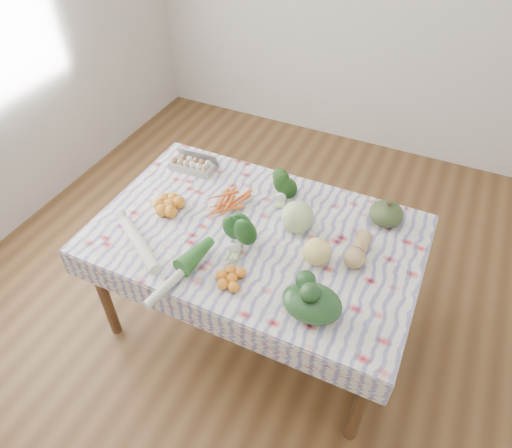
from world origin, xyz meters
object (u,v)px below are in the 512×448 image
at_px(cabbage, 297,217).
at_px(grapefruit, 317,252).
at_px(egg_carton, 191,166).
at_px(butternut_squash, 358,249).
at_px(dining_table, 256,243).
at_px(kabocha_squash, 386,213).

xyz_separation_m(cabbage, grapefruit, (0.17, -0.17, -0.01)).
height_order(egg_carton, cabbage, cabbage).
relative_size(butternut_squash, grapefruit, 1.65).
bearing_deg(butternut_squash, egg_carton, 167.64).
height_order(dining_table, grapefruit, grapefruit).
bearing_deg(dining_table, kabocha_squash, 31.85).
height_order(cabbage, butternut_squash, cabbage).
height_order(kabocha_squash, butternut_squash, kabocha_squash).
xyz_separation_m(butternut_squash, grapefruit, (-0.17, -0.12, 0.02)).
relative_size(dining_table, butternut_squash, 7.08).
xyz_separation_m(egg_carton, cabbage, (0.75, -0.20, 0.05)).
bearing_deg(kabocha_squash, dining_table, -148.15).
height_order(egg_carton, butternut_squash, butternut_squash).
height_order(dining_table, butternut_squash, butternut_squash).
distance_m(butternut_squash, grapefruit, 0.21).
height_order(egg_carton, grapefruit, grapefruit).
relative_size(dining_table, egg_carton, 6.08).
bearing_deg(cabbage, kabocha_squash, 31.68).
distance_m(dining_table, egg_carton, 0.66).
xyz_separation_m(egg_carton, kabocha_squash, (1.15, 0.04, 0.02)).
relative_size(kabocha_squash, cabbage, 1.06).
distance_m(egg_carton, cabbage, 0.78).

